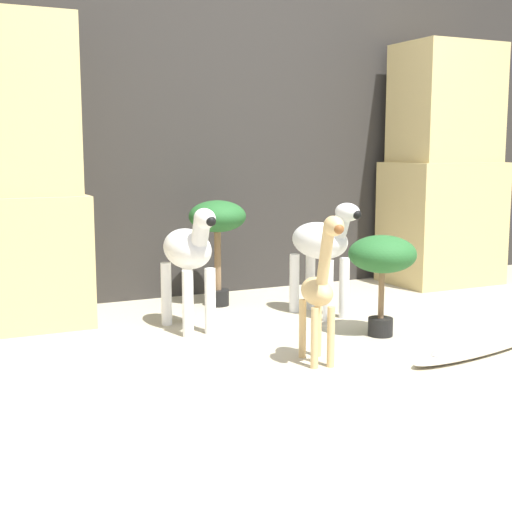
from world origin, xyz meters
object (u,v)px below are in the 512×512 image
zebra_right (322,246)px  potted_palm_front (382,259)px  zebra_left (189,255)px  giraffe_figurine (320,286)px  surfboard (483,346)px  potted_palm_back (217,223)px

zebra_right → potted_palm_front: (0.04, -0.49, -0.00)m
zebra_left → giraffe_figurine: size_ratio=0.97×
zebra_left → surfboard: 1.46m
potted_palm_back → zebra_left: bearing=-126.8°
potted_palm_front → zebra_left: bearing=147.7°
zebra_right → potted_palm_back: (-0.41, 0.48, 0.10)m
zebra_left → potted_palm_front: 0.95m
zebra_right → potted_palm_back: bearing=130.8°
zebra_right → zebra_left: size_ratio=1.00×
giraffe_figurine → potted_palm_back: giraffe_figurine is taller
zebra_left → potted_palm_front: bearing=-32.3°
surfboard → giraffe_figurine: bearing=169.8°
giraffe_figurine → potted_palm_front: bearing=28.5°
zebra_left → zebra_right: bearing=-1.1°
giraffe_figurine → zebra_right: bearing=58.5°
zebra_left → giraffe_figurine: 0.84m
potted_palm_front → zebra_right: bearing=94.8°
zebra_right → zebra_left: same height
zebra_left → potted_palm_front: zebra_left is taller
giraffe_figurine → potted_palm_back: (0.06, 1.25, 0.15)m
surfboard → zebra_left: bearing=139.0°
surfboard → zebra_right: bearing=108.5°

